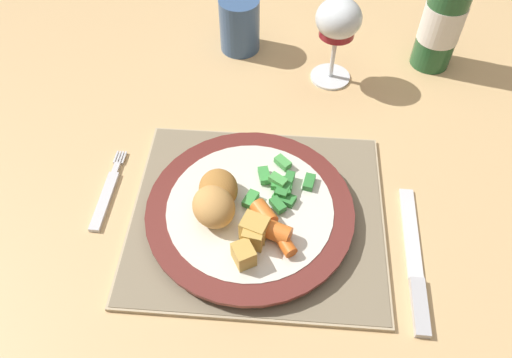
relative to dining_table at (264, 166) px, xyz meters
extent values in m
plane|color=brown|center=(0.00, 0.00, -0.66)|extent=(6.00, 6.00, 0.00)
cube|color=tan|center=(0.00, 0.00, 0.06)|extent=(1.44, 1.04, 0.04)
cube|color=tan|center=(-0.67, 0.47, -0.31)|extent=(0.06, 0.06, 0.70)
cube|color=tan|center=(0.00, -0.15, 0.08)|extent=(0.32, 0.28, 0.01)
cube|color=#807259|center=(0.00, -0.15, 0.08)|extent=(0.32, 0.28, 0.00)
cylinder|color=silver|center=(-0.01, -0.15, 0.09)|extent=(0.21, 0.21, 0.01)
cylinder|color=maroon|center=(-0.01, -0.15, 0.10)|extent=(0.26, 0.26, 0.01)
cylinder|color=silver|center=(-0.01, -0.15, 0.10)|extent=(0.21, 0.21, 0.00)
ellipsoid|color=tan|center=(-0.05, -0.17, 0.12)|extent=(0.07, 0.08, 0.04)
ellipsoid|color=#A87033|center=(-0.05, -0.14, 0.12)|extent=(0.06, 0.07, 0.04)
cube|color=#338438|center=(0.06, -0.11, 0.11)|extent=(0.02, 0.03, 0.01)
cube|color=#338438|center=(0.03, -0.15, 0.11)|extent=(0.02, 0.02, 0.01)
cube|color=green|center=(-0.01, -0.15, 0.11)|extent=(0.02, 0.03, 0.01)
cube|color=green|center=(0.03, -0.12, 0.11)|extent=(0.03, 0.02, 0.01)
cube|color=green|center=(0.00, -0.16, 0.11)|extent=(0.01, 0.02, 0.01)
cube|color=#4CA84C|center=(0.03, -0.08, 0.11)|extent=(0.02, 0.02, 0.01)
cube|color=#338438|center=(0.03, -0.13, 0.11)|extent=(0.02, 0.03, 0.01)
cube|color=#4CA84C|center=(0.02, -0.12, 0.12)|extent=(0.03, 0.02, 0.01)
cube|color=#338438|center=(0.03, -0.14, 0.11)|extent=(0.03, 0.03, 0.01)
cube|color=green|center=(0.01, -0.11, 0.11)|extent=(0.02, 0.03, 0.01)
cube|color=#338438|center=(0.03, -0.13, 0.11)|extent=(0.02, 0.03, 0.01)
cube|color=#338438|center=(0.04, -0.11, 0.11)|extent=(0.02, 0.02, 0.01)
cylinder|color=orange|center=(0.02, -0.19, 0.11)|extent=(0.05, 0.04, 0.02)
cylinder|color=orange|center=(0.03, -0.20, 0.11)|extent=(0.04, 0.04, 0.02)
cylinder|color=orange|center=(0.01, -0.17, 0.11)|extent=(0.04, 0.04, 0.02)
cube|color=silver|center=(-0.20, -0.14, 0.08)|extent=(0.02, 0.09, 0.01)
cube|color=silver|center=(-0.20, -0.09, 0.08)|extent=(0.01, 0.02, 0.01)
cube|color=silver|center=(-0.19, -0.07, 0.08)|extent=(0.00, 0.02, 0.00)
cube|color=silver|center=(-0.20, -0.07, 0.08)|extent=(0.00, 0.02, 0.00)
cube|color=silver|center=(-0.20, -0.07, 0.08)|extent=(0.00, 0.02, 0.00)
cube|color=silver|center=(-0.21, -0.07, 0.08)|extent=(0.00, 0.02, 0.00)
cube|color=silver|center=(0.19, -0.16, 0.08)|extent=(0.02, 0.13, 0.00)
cube|color=#B2B2B7|center=(0.19, -0.26, 0.08)|extent=(0.02, 0.07, 0.01)
cylinder|color=silver|center=(0.10, 0.13, 0.08)|extent=(0.06, 0.06, 0.00)
cylinder|color=silver|center=(0.10, 0.13, 0.12)|extent=(0.01, 0.01, 0.08)
ellipsoid|color=silver|center=(0.10, 0.13, 0.19)|extent=(0.07, 0.07, 0.06)
cylinder|color=maroon|center=(0.10, 0.13, 0.17)|extent=(0.05, 0.05, 0.02)
cylinder|color=#23562D|center=(0.26, 0.18, 0.16)|extent=(0.06, 0.06, 0.18)
cylinder|color=white|center=(0.26, 0.18, 0.16)|extent=(0.06, 0.06, 0.06)
cube|color=gold|center=(0.00, -0.20, 0.11)|extent=(0.03, 0.02, 0.02)
cube|color=gold|center=(0.00, -0.20, 0.12)|extent=(0.03, 0.03, 0.03)
cube|color=gold|center=(-0.01, -0.23, 0.12)|extent=(0.03, 0.03, 0.03)
cube|color=gold|center=(0.00, -0.19, 0.12)|extent=(0.04, 0.03, 0.03)
cylinder|color=#385684|center=(-0.06, 0.20, 0.12)|extent=(0.07, 0.07, 0.09)
cylinder|color=#1E2F48|center=(-0.06, 0.20, 0.16)|extent=(0.05, 0.05, 0.01)
camera|label=1|loc=(0.03, -0.51, 0.61)|focal=35.00mm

